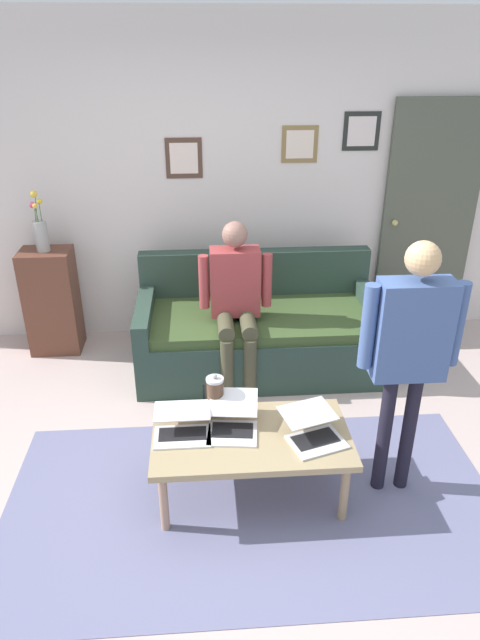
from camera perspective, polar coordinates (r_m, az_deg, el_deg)
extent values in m
plane|color=#BDA7A2|center=(3.59, 0.72, -16.64)|extent=(7.68, 7.68, 0.00)
cube|color=slate|center=(3.50, 1.24, -18.03)|extent=(2.90, 1.57, 0.01)
cube|color=silver|center=(4.94, -1.39, 13.54)|extent=(7.04, 0.10, 2.70)
cube|color=olive|center=(4.90, 6.06, 17.27)|extent=(0.30, 0.02, 0.30)
cube|color=beige|center=(4.89, 6.08, 17.25)|extent=(0.23, 0.00, 0.23)
cube|color=black|center=(4.99, 12.19, 18.18)|extent=(0.30, 0.02, 0.31)
cube|color=silver|center=(4.99, 12.22, 18.16)|extent=(0.23, 0.00, 0.23)
cube|color=#4B3327|center=(4.84, -5.70, 15.99)|extent=(0.30, 0.02, 0.33)
cube|color=silver|center=(4.83, -5.70, 15.97)|extent=(0.23, 0.00, 0.25)
cube|color=#4C5144|center=(5.33, 18.48, 9.55)|extent=(0.82, 0.05, 2.05)
sphere|color=tan|center=(5.18, 15.40, 9.45)|extent=(0.06, 0.06, 0.06)
cube|color=#293D34|center=(4.65, 1.91, -2.41)|extent=(1.94, 0.93, 0.42)
cube|color=#374C26|center=(4.52, 1.98, 0.24)|extent=(1.70, 0.85, 0.08)
cube|color=#293D34|center=(4.82, 1.50, 4.45)|extent=(1.94, 0.14, 0.46)
cube|color=#293D34|center=(4.69, 13.11, 1.36)|extent=(0.12, 0.93, 0.20)
cube|color=#293D34|center=(4.51, -9.62, 0.66)|extent=(0.12, 0.93, 0.20)
cube|color=tan|center=(3.30, 1.15, -11.78)|extent=(1.13, 0.63, 0.04)
cylinder|color=#9E8261|center=(3.33, 10.52, -16.77)|extent=(0.05, 0.05, 0.39)
cylinder|color=tan|center=(3.26, -7.72, -17.77)|extent=(0.05, 0.05, 0.39)
cylinder|color=tan|center=(3.70, 8.67, -11.52)|extent=(0.05, 0.05, 0.39)
cylinder|color=tan|center=(3.63, -7.33, -12.27)|extent=(0.05, 0.05, 0.39)
cube|color=silver|center=(3.26, 7.79, -12.12)|extent=(0.35, 0.31, 0.01)
cube|color=black|center=(3.27, 7.64, -11.84)|extent=(0.28, 0.21, 0.00)
cube|color=silver|center=(3.27, 6.86, -9.33)|extent=(0.35, 0.30, 0.03)
cube|color=black|center=(3.27, 6.88, -9.36)|extent=(0.32, 0.27, 0.02)
cube|color=silver|center=(3.29, -0.79, -11.41)|extent=(0.31, 0.27, 0.01)
cube|color=black|center=(3.30, -0.77, -11.10)|extent=(0.25, 0.17, 0.00)
cube|color=silver|center=(3.34, -0.67, -8.31)|extent=(0.30, 0.25, 0.06)
cube|color=#A9D6E1|center=(3.34, -0.67, -8.33)|extent=(0.27, 0.22, 0.05)
cube|color=silver|center=(3.28, -5.83, -11.67)|extent=(0.32, 0.21, 0.01)
cube|color=black|center=(3.29, -5.83, -11.39)|extent=(0.27, 0.13, 0.00)
cube|color=silver|center=(3.30, -5.88, -9.11)|extent=(0.32, 0.20, 0.01)
cube|color=#1B232E|center=(3.30, -5.88, -9.14)|extent=(0.29, 0.18, 0.00)
cylinder|color=#4C3323|center=(3.40, -2.53, -7.76)|extent=(0.11, 0.11, 0.23)
cylinder|color=#B7B7BC|center=(3.33, -2.57, -6.04)|extent=(0.11, 0.11, 0.02)
sphere|color=#B2B2B7|center=(3.32, -2.58, -5.70)|extent=(0.03, 0.03, 0.03)
cube|color=black|center=(3.39, -3.68, -7.64)|extent=(0.01, 0.01, 0.16)
cube|color=brown|center=(5.07, -18.48, 1.80)|extent=(0.42, 0.32, 0.91)
cylinder|color=#9E9D9A|center=(4.87, -19.45, 8.00)|extent=(0.11, 0.11, 0.25)
cylinder|color=#3D7038|center=(4.83, -20.02, 10.12)|extent=(0.01, 0.03, 0.13)
sphere|color=#D04265|center=(4.82, -20.27, 10.85)|extent=(0.05, 0.05, 0.05)
cylinder|color=#3D7038|center=(4.82, -19.56, 10.33)|extent=(0.01, 0.02, 0.16)
sphere|color=yellow|center=(4.80, -19.63, 11.25)|extent=(0.04, 0.04, 0.04)
cylinder|color=#3D7038|center=(4.80, -19.88, 10.06)|extent=(0.02, 0.01, 0.13)
sphere|color=gold|center=(4.78, -20.03, 10.79)|extent=(0.04, 0.04, 0.04)
cylinder|color=#3D7038|center=(4.83, -19.93, 10.65)|extent=(0.02, 0.01, 0.21)
sphere|color=gold|center=(4.81, -20.16, 11.89)|extent=(0.06, 0.06, 0.06)
cylinder|color=black|center=(3.50, 16.66, -10.86)|extent=(0.08, 0.08, 0.79)
cylinder|color=black|center=(3.46, 14.39, -11.07)|extent=(0.08, 0.08, 0.79)
cube|color=#3F578B|center=(3.12, 17.02, -0.99)|extent=(0.40, 0.18, 0.56)
cylinder|color=#3F578B|center=(3.20, 21.09, -0.39)|extent=(0.08, 0.08, 0.48)
cylinder|color=#3F578B|center=(3.04, 12.86, -0.67)|extent=(0.08, 0.08, 0.48)
sphere|color=tan|center=(2.97, 18.03, 5.93)|extent=(0.18, 0.18, 0.18)
cylinder|color=#44432E|center=(4.22, 1.00, -5.00)|extent=(0.10, 0.10, 0.50)
cylinder|color=#44432E|center=(4.21, -1.31, -5.09)|extent=(0.10, 0.10, 0.50)
cylinder|color=#44432E|center=(4.24, 0.82, -0.26)|extent=(0.12, 0.40, 0.12)
cylinder|color=#44432E|center=(4.23, -1.48, -0.34)|extent=(0.12, 0.40, 0.12)
cube|color=#9B383A|center=(4.28, -0.50, 3.89)|extent=(0.37, 0.20, 0.52)
cylinder|color=#9B383A|center=(4.25, 2.74, 4.04)|extent=(0.08, 0.08, 0.42)
cylinder|color=#9B383A|center=(4.22, -3.68, 3.86)|extent=(0.08, 0.08, 0.42)
sphere|color=#8F6558|center=(4.15, -0.52, 8.67)|extent=(0.19, 0.19, 0.19)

